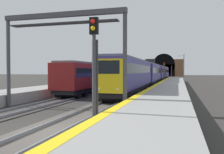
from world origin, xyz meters
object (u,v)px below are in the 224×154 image
(railway_signal_far, at_px, (172,70))
(overhead_signal_gantry, at_px, (62,35))
(railway_signal_near, at_px, (94,65))
(railway_signal_mid, at_px, (164,71))
(catenary_mast_near, at_px, (184,66))
(train_adjacent_platform, at_px, (130,74))
(train_main_approaching, at_px, (155,73))

(railway_signal_far, relative_size, overhead_signal_gantry, 0.55)
(railway_signal_near, xyz_separation_m, railway_signal_mid, (47.91, 0.00, -0.18))
(railway_signal_mid, relative_size, railway_signal_far, 0.94)
(catenary_mast_near, bearing_deg, railway_signal_far, 9.20)
(railway_signal_near, bearing_deg, train_adjacent_platform, -170.58)
(train_adjacent_platform, xyz_separation_m, railway_signal_near, (-41.21, -6.84, 0.85))
(overhead_signal_gantry, distance_m, catenary_mast_near, 63.77)
(catenary_mast_near, bearing_deg, railway_signal_near, 176.07)
(railway_signal_near, bearing_deg, catenary_mast_near, 176.07)
(train_main_approaching, distance_m, overhead_signal_gantry, 40.78)
(catenary_mast_near, bearing_deg, train_adjacent_platform, 157.07)
(railway_signal_far, relative_size, catenary_mast_near, 0.63)
(train_main_approaching, height_order, train_adjacent_platform, train_main_approaching)
(train_main_approaching, height_order, railway_signal_near, railway_signal_near)
(train_adjacent_platform, bearing_deg, railway_signal_near, -169.84)
(railway_signal_mid, relative_size, overhead_signal_gantry, 0.51)
(railway_signal_far, bearing_deg, catenary_mast_near, 9.20)
(train_adjacent_platform, relative_size, railway_signal_near, 12.20)
(train_adjacent_platform, bearing_deg, railway_signal_far, -6.18)
(railway_signal_mid, height_order, catenary_mast_near, catenary_mast_near)
(railway_signal_mid, bearing_deg, train_main_approaching, -44.46)
(train_adjacent_platform, xyz_separation_m, catenary_mast_near, (27.29, -11.55, 2.00))
(train_adjacent_platform, relative_size, railway_signal_far, 12.22)
(train_main_approaching, relative_size, catenary_mast_near, 9.43)
(railway_signal_far, bearing_deg, train_adjacent_platform, -6.92)
(railway_signal_mid, relative_size, catenary_mast_near, 0.59)
(catenary_mast_near, bearing_deg, overhead_signal_gantry, 171.82)
(railway_signal_mid, xyz_separation_m, railway_signal_far, (49.68, -0.00, 0.28))
(overhead_signal_gantry, relative_size, catenary_mast_near, 1.16)
(train_main_approaching, distance_m, railway_signal_mid, 2.73)
(overhead_signal_gantry, xyz_separation_m, catenary_mast_near, (63.12, -9.07, -1.14))
(train_main_approaching, xyz_separation_m, catenary_mast_near, (22.51, -6.60, 1.79))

